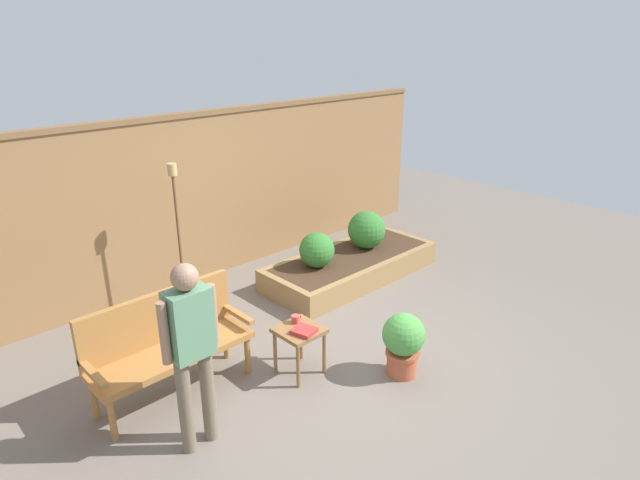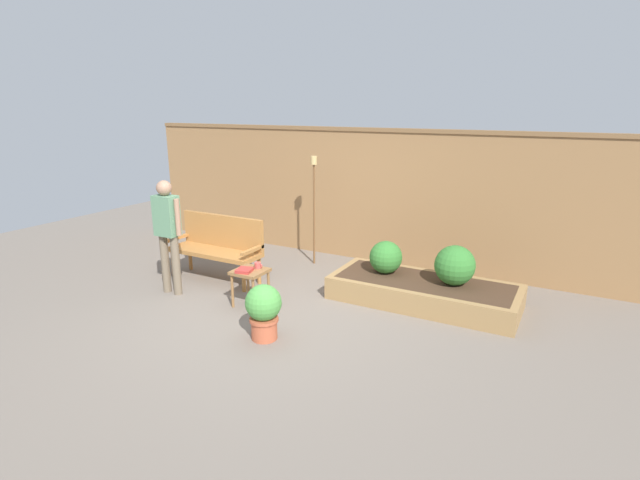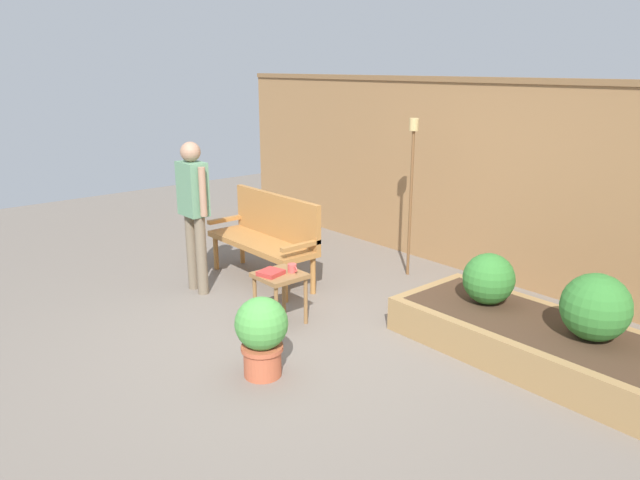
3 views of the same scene
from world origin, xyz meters
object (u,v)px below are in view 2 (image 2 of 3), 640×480
side_table (250,276)px  shrub_near_bench (386,257)px  garden_bench (218,243)px  cup_on_table (258,265)px  book_on_table (245,270)px  potted_boxwood (264,309)px  shrub_far_corner (455,265)px  tiki_torch (314,191)px  person_by_bench (167,227)px

side_table → shrub_near_bench: bearing=41.5°
shrub_near_bench → garden_bench: bearing=-165.9°
garden_bench → shrub_near_bench: (2.39, 0.60, -0.02)m
cup_on_table → shrub_near_bench: (1.32, 1.11, 0.00)m
book_on_table → potted_boxwood: bearing=-54.8°
shrub_near_bench → shrub_far_corner: bearing=-0.0°
garden_bench → tiki_torch: (0.90, 1.28, 0.65)m
tiki_torch → shrub_near_bench: bearing=-24.4°
side_table → shrub_near_bench: size_ratio=1.09×
side_table → shrub_far_corner: shrub_far_corner is taller
side_table → book_on_table: (-0.02, -0.08, 0.10)m
side_table → shrub_near_bench: (1.37, 1.21, 0.12)m
book_on_table → shrub_far_corner: 2.65m
side_table → cup_on_table: cup_on_table is taller
shrub_near_bench → shrub_far_corner: size_ratio=0.87×
shrub_far_corner → cup_on_table: bearing=-153.8°
book_on_table → shrub_near_bench: shrub_near_bench is taller
garden_bench → cup_on_table: garden_bench is taller
person_by_bench → cup_on_table: bearing=12.4°
cup_on_table → side_table: bearing=-115.0°
book_on_table → person_by_bench: bearing=169.6°
cup_on_table → person_by_bench: person_by_bench is taller
book_on_table → tiki_torch: tiki_torch is taller
garden_bench → potted_boxwood: bearing=-37.0°
side_table → book_on_table: bearing=-102.5°
cup_on_table → tiki_torch: bearing=95.6°
shrub_near_bench → person_by_bench: person_by_bench is taller
shrub_near_bench → shrub_far_corner: shrub_far_corner is taller
garden_bench → book_on_table: size_ratio=7.20×
cup_on_table → shrub_far_corner: size_ratio=0.22×
shrub_near_bench → shrub_far_corner: 0.92m
garden_bench → book_on_table: 1.22m
person_by_bench → shrub_far_corner: bearing=21.6°
book_on_table → garden_bench: bearing=130.9°
shrub_far_corner → tiki_torch: (-2.42, 0.68, 0.64)m
garden_bench → person_by_bench: person_by_bench is taller
potted_boxwood → book_on_table: bearing=139.7°
shrub_near_bench → tiki_torch: (-1.49, 0.68, 0.67)m
potted_boxwood → tiki_torch: tiki_torch is taller
cup_on_table → shrub_far_corner: shrub_far_corner is taller
cup_on_table → shrub_far_corner: bearing=26.2°
book_on_table → tiki_torch: 2.09m
side_table → potted_boxwood: potted_boxwood is taller
potted_boxwood → shrub_near_bench: shrub_near_bench is taller
shrub_far_corner → tiki_torch: bearing=164.4°
side_table → shrub_near_bench: 1.83m
shrub_far_corner → person_by_bench: (-3.50, -1.38, 0.38)m
shrub_near_bench → cup_on_table: bearing=-140.0°
side_table → person_by_bench: (-1.21, -0.17, 0.54)m
shrub_near_bench → side_table: bearing=-138.5°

